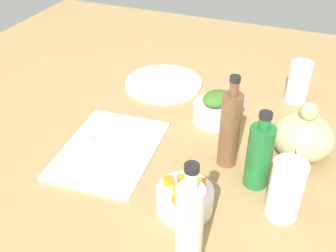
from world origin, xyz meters
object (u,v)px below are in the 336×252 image
at_px(drinking_glass_1, 286,190).
at_px(plate_tofu, 163,83).
at_px(bowl_greens, 216,112).
at_px(bowl_carrots, 185,199).
at_px(teapot, 303,136).
at_px(cutting_board, 110,149).
at_px(drinking_glass_0, 299,82).
at_px(bottle_0, 230,128).
at_px(bottle_1, 189,228).
at_px(bottle_2, 259,155).

bearing_deg(drinking_glass_1, plate_tofu, -133.98).
xyz_separation_m(bowl_greens, bowl_carrots, (0.36, 0.03, 0.00)).
bearing_deg(teapot, bowl_carrots, -36.55).
height_order(bowl_greens, bowl_carrots, bowl_carrots).
height_order(bowl_greens, teapot, teapot).
relative_size(bowl_greens, teapot, 0.75).
height_order(cutting_board, drinking_glass_0, drinking_glass_0).
distance_m(bottle_0, drinking_glass_1, 0.20).
distance_m(cutting_board, bottle_1, 0.41).
bearing_deg(bottle_0, drinking_glass_1, 51.29).
height_order(bowl_carrots, drinking_glass_1, drinking_glass_1).
bearing_deg(bowl_carrots, teapot, 143.45).
relative_size(bowl_greens, drinking_glass_1, 0.96).
distance_m(bowl_carrots, drinking_glass_1, 0.21).
relative_size(bowl_carrots, drinking_glass_1, 0.90).
xyz_separation_m(bottle_0, drinking_glass_0, (-0.37, 0.12, -0.04)).
distance_m(cutting_board, bowl_carrots, 0.28).
xyz_separation_m(cutting_board, drinking_glass_1, (0.05, 0.45, 0.06)).
relative_size(bottle_2, drinking_glass_1, 1.43).
bearing_deg(bottle_0, teapot, 121.15).
bearing_deg(plate_tofu, cutting_board, 0.36).
bearing_deg(bottle_0, cutting_board, -76.93).
xyz_separation_m(cutting_board, drinking_glass_0, (-0.44, 0.42, 0.06)).
bearing_deg(bowl_carrots, drinking_glass_0, 162.97).
distance_m(plate_tofu, bottle_0, 0.44).
bearing_deg(cutting_board, bottle_1, 49.89).
height_order(cutting_board, bowl_greens, bowl_greens).
height_order(cutting_board, drinking_glass_1, drinking_glass_1).
bearing_deg(drinking_glass_1, bottle_2, -135.92).
distance_m(bottle_2, drinking_glass_0, 0.42).
bearing_deg(drinking_glass_0, cutting_board, -43.69).
distance_m(bowl_greens, bowl_carrots, 0.36).
bearing_deg(teapot, bottle_0, -58.85).
relative_size(bowl_carrots, drinking_glass_0, 0.95).
relative_size(bottle_0, drinking_glass_1, 1.76).
bearing_deg(bottle_1, teapot, 159.64).
height_order(bowl_carrots, bottle_2, bottle_2).
relative_size(cutting_board, teapot, 1.75).
height_order(plate_tofu, bottle_0, bottle_0).
bearing_deg(cutting_board, bowl_greens, 138.37).
bearing_deg(bowl_carrots, bottle_2, 136.99).
height_order(teapot, bottle_1, bottle_1).
bearing_deg(bowl_carrots, bottle_1, 21.63).
relative_size(cutting_board, plate_tofu, 1.23).
height_order(bottle_0, drinking_glass_1, bottle_0).
distance_m(bowl_greens, teapot, 0.26).
xyz_separation_m(cutting_board, bottle_1, (0.26, 0.30, 0.10)).
xyz_separation_m(teapot, bottle_1, (0.42, -0.16, 0.05)).
bearing_deg(plate_tofu, bottle_0, 43.62).
bearing_deg(plate_tofu, drinking_glass_1, 46.02).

